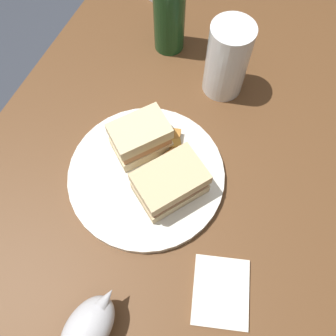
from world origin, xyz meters
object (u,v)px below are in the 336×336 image
at_px(pint_glass, 226,64).
at_px(cider_bottle, 169,5).
at_px(plate, 146,175).
at_px(sandwich_half_left, 170,183).
at_px(gravy_boat, 89,327).
at_px(sandwich_half_right, 140,138).
at_px(napkin, 221,292).

distance_m(pint_glass, cider_bottle, 0.17).
height_order(plate, pint_glass, pint_glass).
bearing_deg(sandwich_half_left, cider_bottle, 23.28).
bearing_deg(cider_bottle, pint_glass, -112.88).
xyz_separation_m(gravy_boat, cider_bottle, (0.59, 0.12, 0.07)).
relative_size(sandwich_half_right, cider_bottle, 0.45).
height_order(gravy_boat, napkin, gravy_boat).
xyz_separation_m(plate, pint_glass, (0.26, -0.06, 0.06)).
xyz_separation_m(sandwich_half_right, napkin, (-0.19, -0.23, -0.05)).
distance_m(sandwich_half_left, napkin, 0.20).
bearing_deg(pint_glass, napkin, -160.81).
xyz_separation_m(pint_glass, cider_bottle, (0.06, 0.15, 0.04)).
distance_m(sandwich_half_right, cider_bottle, 0.28).
distance_m(plate, cider_bottle, 0.35).
xyz_separation_m(sandwich_half_left, pint_glass, (0.27, -0.01, 0.02)).
xyz_separation_m(plate, cider_bottle, (0.32, 0.09, 0.10)).
bearing_deg(sandwich_half_right, cider_bottle, 12.25).
xyz_separation_m(sandwich_half_right, cider_bottle, (0.27, 0.06, 0.06)).
height_order(sandwich_half_left, sandwich_half_right, sandwich_half_right).
distance_m(sandwich_half_right, napkin, 0.30).
bearing_deg(sandwich_half_right, pint_glass, -23.05).
distance_m(sandwich_half_left, sandwich_half_right, 0.10).
bearing_deg(plate, cider_bottle, 15.67).
height_order(sandwich_half_right, pint_glass, pint_glass).
relative_size(pint_glass, cider_bottle, 0.59).
height_order(sandwich_half_left, cider_bottle, cider_bottle).
distance_m(plate, napkin, 0.24).
xyz_separation_m(sandwich_half_left, sandwich_half_right, (0.06, 0.08, 0.00)).
xyz_separation_m(sandwich_half_left, napkin, (-0.13, -0.14, -0.05)).
bearing_deg(plate, sandwich_half_right, 33.26).
relative_size(sandwich_half_left, gravy_boat, 1.17).
bearing_deg(sandwich_half_left, napkin, -131.37).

